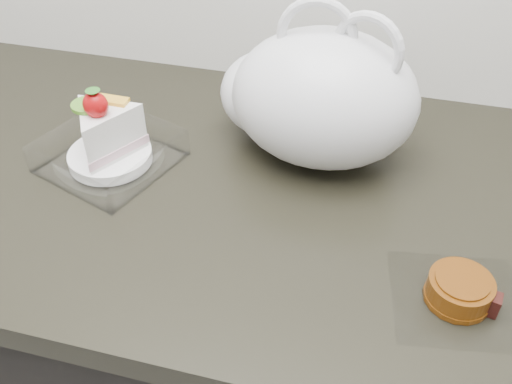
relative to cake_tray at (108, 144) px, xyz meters
The scene contains 4 objects.
counter 0.52m from the cake_tray, ahead, with size 2.04×0.64×0.90m.
cake_tray is the anchor object (origin of this frame).
mooncake_wrap 0.53m from the cake_tray, 15.23° to the right, with size 0.17×0.16×0.04m.
plastic_bag 0.31m from the cake_tray, 20.31° to the left, with size 0.32×0.25×0.25m.
Camera 1 is at (0.19, 1.07, 1.43)m, focal length 40.00 mm.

